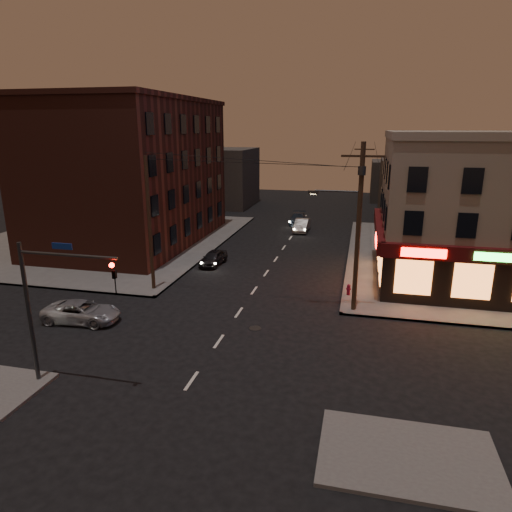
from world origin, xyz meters
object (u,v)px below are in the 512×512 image
(sedan_mid, at_px, (302,225))
(sedan_far, at_px, (298,219))
(suv_cross, at_px, (82,312))
(sedan_near, at_px, (213,258))
(fire_hydrant, at_px, (349,289))

(sedan_mid, xyz_separation_m, sedan_far, (-0.98, 3.79, -0.05))
(sedan_mid, relative_size, sedan_far, 0.95)
(suv_cross, relative_size, sedan_near, 1.26)
(sedan_near, height_order, sedan_mid, sedan_mid)
(sedan_mid, bearing_deg, sedan_far, 105.52)
(suv_cross, height_order, fire_hydrant, suv_cross)
(sedan_near, xyz_separation_m, fire_hydrant, (11.07, -4.93, -0.04))
(sedan_near, xyz_separation_m, sedan_mid, (5.37, 14.09, 0.08))
(suv_cross, xyz_separation_m, sedan_mid, (9.21, 26.64, 0.06))
(fire_hydrant, bearing_deg, sedan_near, 155.99)
(sedan_mid, relative_size, fire_hydrant, 5.46)
(suv_cross, distance_m, sedan_mid, 28.19)
(suv_cross, bearing_deg, sedan_mid, -22.72)
(suv_cross, distance_m, sedan_near, 13.12)
(sedan_near, relative_size, fire_hydrant, 4.65)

